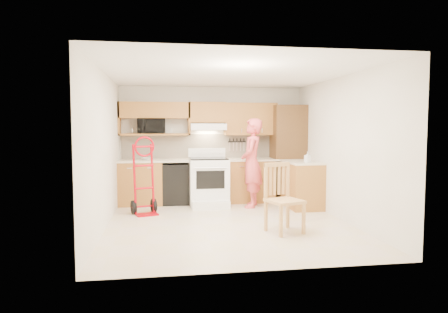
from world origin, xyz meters
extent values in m
cube|color=beige|center=(0.00, 0.00, -0.01)|extent=(4.00, 4.50, 0.02)
cube|color=white|center=(0.00, 0.00, 2.51)|extent=(4.00, 4.50, 0.02)
cube|color=white|center=(0.00, 2.26, 1.25)|extent=(4.00, 0.02, 2.50)
cube|color=white|center=(0.00, -2.26, 1.25)|extent=(4.00, 0.02, 2.50)
cube|color=white|center=(-2.01, 0.00, 1.25)|extent=(0.02, 4.50, 2.50)
cube|color=white|center=(2.01, 0.00, 1.25)|extent=(0.02, 4.50, 2.50)
cube|color=beige|center=(0.00, 2.23, 1.20)|extent=(3.92, 0.03, 0.55)
cube|color=#A36925|center=(-1.55, 1.95, 0.45)|extent=(0.90, 0.60, 0.90)
cube|color=black|center=(-0.80, 1.95, 0.42)|extent=(0.60, 0.60, 0.85)
cube|color=#A36925|center=(0.83, 1.95, 0.45)|extent=(1.14, 0.60, 0.90)
cube|color=beige|center=(-1.25, 1.95, 0.92)|extent=(1.50, 0.63, 0.04)
cube|color=beige|center=(0.83, 1.95, 0.92)|extent=(1.14, 0.63, 0.04)
cube|color=#A36925|center=(1.70, 1.15, 0.45)|extent=(0.60, 1.00, 0.90)
cube|color=beige|center=(1.70, 1.15, 0.92)|extent=(0.63, 1.00, 0.04)
cube|color=#563A19|center=(1.65, 1.95, 1.05)|extent=(0.70, 0.60, 2.10)
cube|color=#A36925|center=(-1.25, 2.08, 1.98)|extent=(1.50, 0.33, 0.34)
cube|color=#A36925|center=(-1.25, 2.08, 1.47)|extent=(1.50, 0.33, 0.04)
cube|color=#A36925|center=(-0.12, 2.08, 1.94)|extent=(0.76, 0.33, 0.44)
cube|color=#A36925|center=(0.83, 2.08, 1.80)|extent=(1.14, 0.33, 0.70)
cube|color=white|center=(-0.12, 2.02, 1.63)|extent=(0.76, 0.46, 0.14)
imported|color=black|center=(-1.32, 2.08, 1.65)|extent=(0.59, 0.41, 0.32)
imported|color=#E04E51|center=(0.70, 1.35, 0.90)|extent=(0.61, 0.75, 1.80)
imported|color=white|center=(1.70, 0.87, 1.04)|extent=(0.12, 0.12, 0.21)
imported|color=white|center=(-1.43, 1.95, 0.96)|extent=(0.25, 0.25, 0.05)
camera|label=1|loc=(-1.07, -6.54, 1.62)|focal=32.07mm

